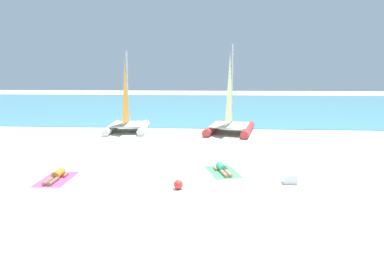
% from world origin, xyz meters
% --- Properties ---
extents(ground_plane, '(120.00, 120.00, 0.00)m').
position_xyz_m(ground_plane, '(0.00, 10.00, 0.00)').
color(ground_plane, beige).
extents(ocean_water, '(120.00, 40.00, 0.05)m').
position_xyz_m(ocean_water, '(0.00, 32.58, 0.03)').
color(ocean_water, '#4C9EB7').
rests_on(ocean_water, ground).
extents(sailboat_red, '(3.83, 5.15, 6.08)m').
position_xyz_m(sailboat_red, '(2.26, 11.04, 0.91)').
color(sailboat_red, '#CC3838').
rests_on(sailboat_red, ground).
extents(sailboat_white, '(3.23, 4.62, 5.67)m').
position_xyz_m(sailboat_white, '(-5.00, 11.16, 0.85)').
color(sailboat_white, white).
rests_on(sailboat_white, ground).
extents(towel_left, '(1.20, 1.95, 0.01)m').
position_xyz_m(towel_left, '(-4.90, 0.38, 0.01)').
color(towel_left, '#D84C99').
rests_on(towel_left, ground).
extents(sunbather_left, '(0.56, 1.57, 0.30)m').
position_xyz_m(sunbather_left, '(-4.90, 0.45, 0.13)').
color(sunbather_left, orange).
rests_on(sunbather_left, towel_left).
extents(towel_right, '(1.57, 2.13, 0.01)m').
position_xyz_m(towel_right, '(1.55, 1.80, 0.01)').
color(towel_right, '#4CB266').
rests_on(towel_right, ground).
extents(sunbather_right, '(0.80, 1.55, 0.30)m').
position_xyz_m(sunbather_right, '(1.54, 1.86, 0.13)').
color(sunbather_right, '#3FB28C').
rests_on(sunbather_right, towel_right).
extents(beach_ball, '(0.34, 0.34, 0.34)m').
position_xyz_m(beach_ball, '(-0.06, -0.36, 0.17)').
color(beach_ball, red).
rests_on(beach_ball, ground).
extents(cooler_box, '(0.50, 0.36, 0.36)m').
position_xyz_m(cooler_box, '(4.02, 0.54, 0.18)').
color(cooler_box, white).
rests_on(cooler_box, ground).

